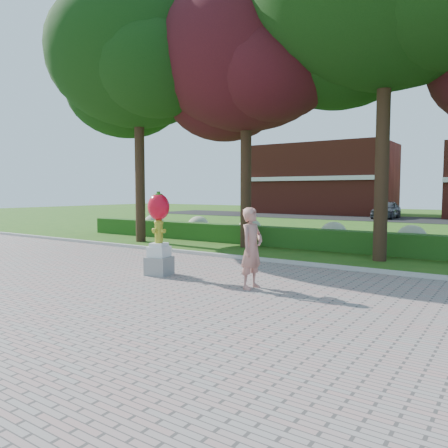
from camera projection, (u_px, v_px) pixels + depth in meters
name	position (u px, v px, depth m)	size (l,w,h in m)	color
ground	(194.00, 276.00, 11.89)	(100.00, 100.00, 0.00)	#265916
walkway	(68.00, 307.00, 8.59)	(40.00, 14.00, 0.04)	gray
curb	(250.00, 259.00, 14.36)	(40.00, 0.18, 0.15)	#ADADA5
lawn_hedge	(301.00, 238.00, 17.63)	(24.00, 0.70, 0.80)	#184A15
hydrangea_row	(324.00, 233.00, 18.12)	(20.10, 1.10, 0.99)	#AAAF86
street	(410.00, 220.00, 34.97)	(50.00, 8.00, 0.02)	black
building_left	(321.00, 179.00, 45.26)	(14.00, 8.00, 7.00)	maroon
tree_far_left	(138.00, 64.00, 19.47)	(9.00, 7.68, 11.66)	black
tree_mid_left	(245.00, 66.00, 17.53)	(8.25, 7.04, 10.69)	black
hydrant_sculpture	(159.00, 231.00, 11.74)	(0.71, 0.71, 2.25)	gray
woman	(252.00, 248.00, 10.11)	(0.69, 0.45, 1.89)	#B67568
parked_car	(386.00, 210.00, 36.30)	(1.75, 4.34, 1.48)	#404248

